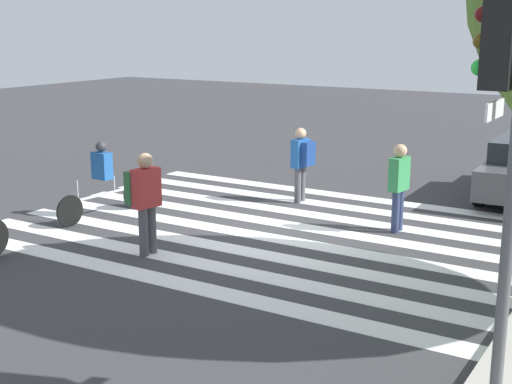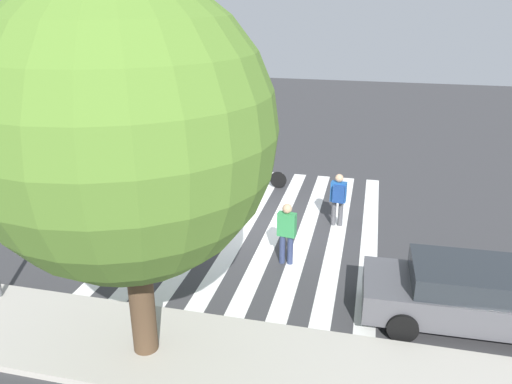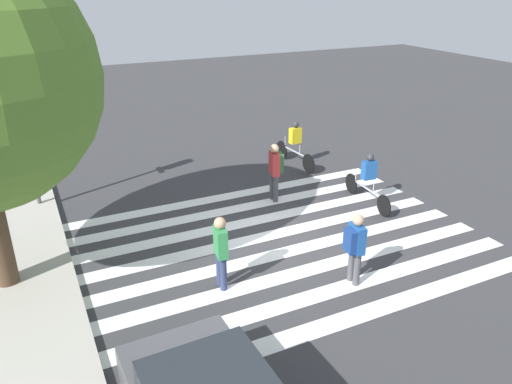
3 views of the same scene
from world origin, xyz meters
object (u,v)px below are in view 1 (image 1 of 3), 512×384
(traffic_light, at_px, (503,120))
(pedestrian_adult_blue_shirt, at_px, (399,183))
(pedestrian_adult_tall_backpack, at_px, (144,196))
(pedestrian_adult_yellow_jacket, at_px, (302,159))
(cyclist_near_curb, at_px, (102,176))

(traffic_light, xyz_separation_m, pedestrian_adult_blue_shirt, (-6.15, -3.15, -2.10))
(traffic_light, height_order, pedestrian_adult_tall_backpack, traffic_light)
(traffic_light, bearing_deg, pedestrian_adult_yellow_jacket, -141.31)
(traffic_light, height_order, pedestrian_adult_blue_shirt, traffic_light)
(cyclist_near_curb, bearing_deg, pedestrian_adult_blue_shirt, 115.98)
(traffic_light, xyz_separation_m, pedestrian_adult_yellow_jacket, (-7.27, -5.82, -2.08))
(traffic_light, relative_size, cyclist_near_curb, 1.83)
(pedestrian_adult_yellow_jacket, relative_size, pedestrian_adult_tall_backpack, 0.94)
(pedestrian_adult_yellow_jacket, height_order, pedestrian_adult_tall_backpack, pedestrian_adult_tall_backpack)
(pedestrian_adult_tall_backpack, bearing_deg, pedestrian_adult_yellow_jacket, -174.37)
(cyclist_near_curb, bearing_deg, pedestrian_adult_tall_backpack, 62.97)
(traffic_light, bearing_deg, pedestrian_adult_tall_backpack, -111.82)
(pedestrian_adult_yellow_jacket, bearing_deg, pedestrian_adult_blue_shirt, -105.77)
(pedestrian_adult_tall_backpack, bearing_deg, cyclist_near_curb, -109.45)
(pedestrian_adult_blue_shirt, xyz_separation_m, pedestrian_adult_yellow_jacket, (-1.11, -2.67, 0.02))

